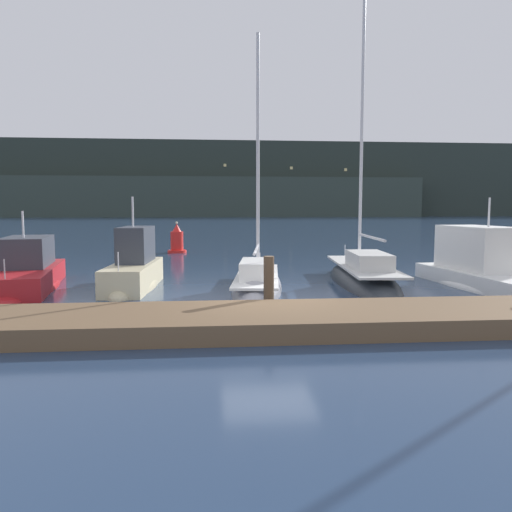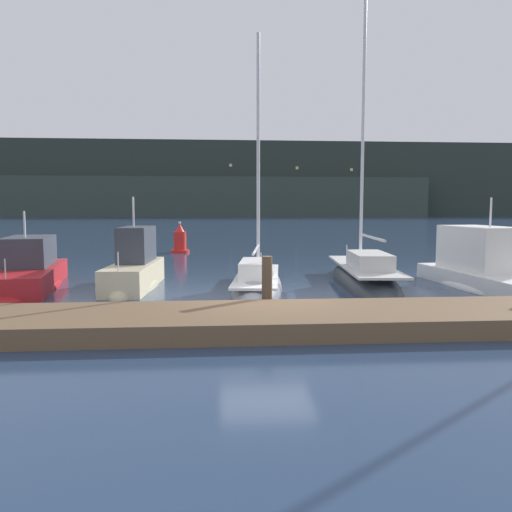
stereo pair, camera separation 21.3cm
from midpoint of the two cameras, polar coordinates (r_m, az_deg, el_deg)
ground_plane at (r=13.51m, az=0.97°, el=-6.60°), size 400.00×400.00×0.00m
dock at (r=11.78m, az=1.88°, el=-7.31°), size 42.75×2.80×0.45m
mooring_pile_2 at (r=13.28m, az=1.01°, el=-3.38°), size 0.28×0.28×1.56m
motorboat_berth_3 at (r=19.52m, az=-25.15°, el=-2.36°), size 3.22×6.94×3.20m
motorboat_berth_4 at (r=18.23m, az=-14.08°, el=-2.39°), size 1.78×5.22×3.88m
sailboat_berth_5 at (r=17.43m, az=-0.21°, el=-3.47°), size 2.60×7.36×9.54m
sailboat_berth_6 at (r=19.23m, az=11.80°, el=-2.65°), size 2.79×8.48×11.21m
motorboat_berth_7 at (r=19.62m, az=24.47°, el=-2.05°), size 3.03×7.31×3.67m
channel_buoy at (r=31.62m, az=-9.22°, el=1.69°), size 1.18×1.18×1.95m
hillside_backdrop at (r=150.73m, az=-5.57°, el=8.35°), size 240.00×23.00×21.78m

